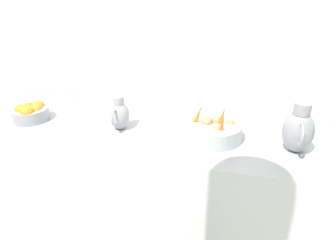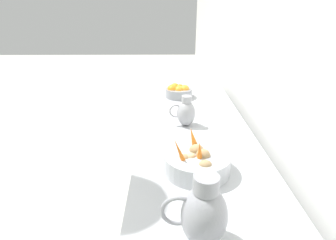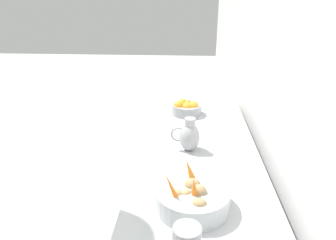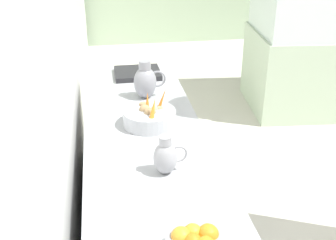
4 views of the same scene
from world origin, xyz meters
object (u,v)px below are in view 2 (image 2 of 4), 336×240
orange_bowl (178,91)px  metal_pitcher_tall (203,214)px  metal_pitcher_short (186,112)px  vegetable_colander (197,162)px

orange_bowl → metal_pitcher_tall: metal_pitcher_tall is taller
orange_bowl → metal_pitcher_short: size_ratio=1.10×
vegetable_colander → metal_pitcher_tall: bearing=86.5°
metal_pitcher_tall → metal_pitcher_short: bearing=-90.8°
vegetable_colander → orange_bowl: (0.03, -1.08, -0.00)m
vegetable_colander → orange_bowl: bearing=-88.3°
vegetable_colander → metal_pitcher_short: (0.01, -0.52, 0.04)m
metal_pitcher_tall → metal_pitcher_short: size_ratio=1.30×
metal_pitcher_tall → metal_pitcher_short: (-0.01, -0.93, -0.03)m
vegetable_colander → orange_bowl: size_ratio=1.43×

